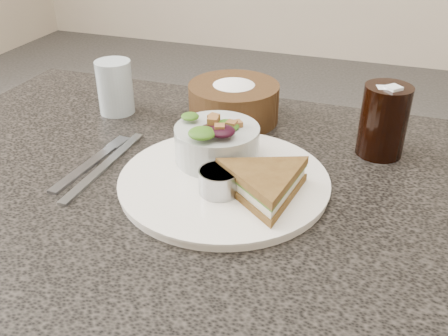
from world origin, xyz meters
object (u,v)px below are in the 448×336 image
at_px(dressing_ramekin, 220,181).
at_px(bread_basket, 234,96).
at_px(dinner_plate, 224,182).
at_px(salad_bowl, 217,138).
at_px(water_glass, 115,87).
at_px(sandwich, 265,184).
at_px(cola_glass, 384,117).

relative_size(dressing_ramekin, bread_basket, 0.35).
distance_m(dinner_plate, salad_bowl, 0.07).
height_order(dinner_plate, dressing_ramekin, dressing_ramekin).
height_order(dinner_plate, salad_bowl, salad_bowl).
xyz_separation_m(salad_bowl, dressing_ramekin, (0.04, -0.09, -0.02)).
height_order(salad_bowl, water_glass, water_glass).
bearing_deg(sandwich, water_glass, -172.70).
bearing_deg(water_glass, cola_glass, -0.75).
bearing_deg(bread_basket, cola_glass, -9.89).
bearing_deg(salad_bowl, water_glass, 151.95).
bearing_deg(salad_bowl, cola_glass, 28.64).
relative_size(sandwich, salad_bowl, 1.17).
xyz_separation_m(cola_glass, water_glass, (-0.49, 0.01, -0.01)).
distance_m(dinner_plate, cola_glass, 0.28).
height_order(dinner_plate, bread_basket, bread_basket).
height_order(dressing_ramekin, water_glass, water_glass).
distance_m(dinner_plate, dressing_ramekin, 0.05).
distance_m(sandwich, cola_glass, 0.25).
relative_size(dinner_plate, dressing_ramekin, 5.23).
xyz_separation_m(salad_bowl, bread_basket, (-0.03, 0.18, -0.00)).
relative_size(cola_glass, water_glass, 1.27).
height_order(bread_basket, cola_glass, cola_glass).
bearing_deg(dressing_ramekin, cola_glass, 47.08).
xyz_separation_m(bread_basket, water_glass, (-0.22, -0.04, 0.00)).
bearing_deg(dinner_plate, salad_bowl, 119.96).
bearing_deg(bread_basket, dinner_plate, -75.23).
bearing_deg(salad_bowl, dressing_ramekin, -68.05).
bearing_deg(cola_glass, dinner_plate, -139.31).
distance_m(sandwich, water_glass, 0.41).
bearing_deg(dressing_ramekin, salad_bowl, 111.95).
height_order(dressing_ramekin, bread_basket, bread_basket).
xyz_separation_m(salad_bowl, water_glass, (-0.25, 0.14, -0.00)).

